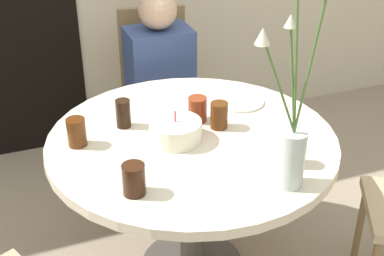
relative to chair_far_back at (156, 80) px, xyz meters
The scene contains 12 objects.
dining_table 1.00m from the chair_far_back, 98.89° to the right, with size 1.16×1.16×0.70m.
chair_far_back is the anchor object (origin of this frame).
birthday_cake 1.04m from the chair_far_back, 102.75° to the right, with size 0.21×0.21×0.13m.
flower_vase 1.48m from the chair_far_back, 88.73° to the right, with size 0.20×0.17×0.75m.
side_plate 0.81m from the chair_far_back, 78.65° to the right, with size 0.22×0.22×0.01m.
drink_glass_0 1.32m from the chair_far_back, 85.48° to the right, with size 0.07×0.07×0.12m.
drink_glass_1 0.90m from the chair_far_back, 95.53° to the right, with size 0.08×0.08×0.11m.
drink_glass_2 1.38m from the chair_far_back, 110.32° to the right, with size 0.08×0.08×0.11m.
drink_glass_3 0.98m from the chair_far_back, 91.41° to the right, with size 0.07×0.07×0.11m.
drink_glass_4 1.09m from the chair_far_back, 123.71° to the right, with size 0.07×0.07×0.11m.
drink_glass_5 0.92m from the chair_far_back, 115.62° to the right, with size 0.06×0.06×0.12m.
person_guest 0.16m from the chair_far_back, 98.89° to the right, with size 0.34×0.24×1.07m.
Camera 1 is at (-0.66, -1.72, 1.77)m, focal length 50.00 mm.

